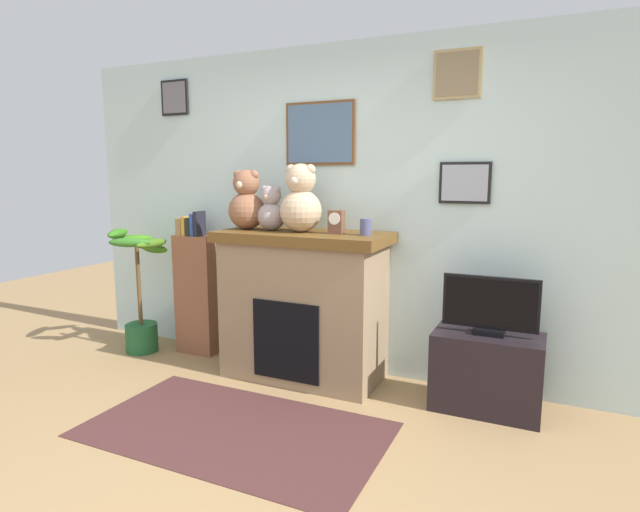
{
  "coord_description": "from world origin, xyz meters",
  "views": [
    {
      "loc": [
        1.47,
        -1.86,
        1.6
      ],
      "look_at": [
        -0.14,
        1.65,
        0.98
      ],
      "focal_mm": 28.85,
      "sensor_mm": 36.0,
      "label": 1
    }
  ],
  "objects_px": {
    "teddy_bear_grey": "(247,203)",
    "teddy_bear_cream": "(271,210)",
    "potted_plant": "(140,298)",
    "teddy_bear_brown": "(301,201)",
    "television": "(490,306)",
    "tv_stand": "(487,372)",
    "fireplace": "(304,305)",
    "candle_jar": "(366,227)",
    "bookshelf": "(196,290)",
    "mantel_clock": "(336,222)"
  },
  "relations": [
    {
      "from": "television",
      "to": "teddy_bear_grey",
      "type": "height_order",
      "value": "teddy_bear_grey"
    },
    {
      "from": "fireplace",
      "to": "television",
      "type": "height_order",
      "value": "fireplace"
    },
    {
      "from": "fireplace",
      "to": "candle_jar",
      "type": "relative_size",
      "value": 10.97
    },
    {
      "from": "teddy_bear_grey",
      "to": "teddy_bear_brown",
      "type": "distance_m",
      "value": 0.48
    },
    {
      "from": "potted_plant",
      "to": "mantel_clock",
      "type": "bearing_deg",
      "value": 2.04
    },
    {
      "from": "fireplace",
      "to": "potted_plant",
      "type": "bearing_deg",
      "value": -176.92
    },
    {
      "from": "teddy_bear_grey",
      "to": "teddy_bear_cream",
      "type": "distance_m",
      "value": 0.23
    },
    {
      "from": "mantel_clock",
      "to": "bookshelf",
      "type": "bearing_deg",
      "value": 175.29
    },
    {
      "from": "potted_plant",
      "to": "tv_stand",
      "type": "bearing_deg",
      "value": 1.59
    },
    {
      "from": "television",
      "to": "mantel_clock",
      "type": "xyz_separation_m",
      "value": [
        -1.11,
        -0.01,
        0.52
      ]
    },
    {
      "from": "teddy_bear_brown",
      "to": "mantel_clock",
      "type": "bearing_deg",
      "value": -0.12
    },
    {
      "from": "teddy_bear_grey",
      "to": "teddy_bear_cream",
      "type": "height_order",
      "value": "teddy_bear_grey"
    },
    {
      "from": "candle_jar",
      "to": "teddy_bear_grey",
      "type": "bearing_deg",
      "value": -179.97
    },
    {
      "from": "candle_jar",
      "to": "teddy_bear_cream",
      "type": "distance_m",
      "value": 0.79
    },
    {
      "from": "tv_stand",
      "to": "teddy_bear_cream",
      "type": "distance_m",
      "value": 1.97
    },
    {
      "from": "teddy_bear_cream",
      "to": "teddy_bear_brown",
      "type": "bearing_deg",
      "value": -0.05
    },
    {
      "from": "bookshelf",
      "to": "candle_jar",
      "type": "height_order",
      "value": "candle_jar"
    },
    {
      "from": "teddy_bear_brown",
      "to": "potted_plant",
      "type": "bearing_deg",
      "value": -177.56
    },
    {
      "from": "potted_plant",
      "to": "teddy_bear_cream",
      "type": "xyz_separation_m",
      "value": [
        1.34,
        0.07,
        0.83
      ]
    },
    {
      "from": "potted_plant",
      "to": "teddy_bear_brown",
      "type": "xyz_separation_m",
      "value": [
        1.6,
        0.07,
        0.9
      ]
    },
    {
      "from": "television",
      "to": "tv_stand",
      "type": "bearing_deg",
      "value": 90.0
    },
    {
      "from": "candle_jar",
      "to": "mantel_clock",
      "type": "relative_size",
      "value": 0.69
    },
    {
      "from": "bookshelf",
      "to": "television",
      "type": "distance_m",
      "value": 2.52
    },
    {
      "from": "fireplace",
      "to": "teddy_bear_grey",
      "type": "bearing_deg",
      "value": -177.88
    },
    {
      "from": "tv_stand",
      "to": "fireplace",
      "type": "bearing_deg",
      "value": 179.88
    },
    {
      "from": "teddy_bear_cream",
      "to": "teddy_bear_brown",
      "type": "relative_size",
      "value": 0.68
    },
    {
      "from": "potted_plant",
      "to": "tv_stand",
      "type": "relative_size",
      "value": 1.57
    },
    {
      "from": "bookshelf",
      "to": "potted_plant",
      "type": "height_order",
      "value": "bookshelf"
    },
    {
      "from": "candle_jar",
      "to": "teddy_bear_brown",
      "type": "distance_m",
      "value": 0.55
    },
    {
      "from": "teddy_bear_brown",
      "to": "tv_stand",
      "type": "bearing_deg",
      "value": 0.63
    },
    {
      "from": "bookshelf",
      "to": "television",
      "type": "height_order",
      "value": "bookshelf"
    },
    {
      "from": "bookshelf",
      "to": "tv_stand",
      "type": "bearing_deg",
      "value": -2.27
    },
    {
      "from": "candle_jar",
      "to": "teddy_bear_brown",
      "type": "xyz_separation_m",
      "value": [
        -0.52,
        -0.0,
        0.17
      ]
    },
    {
      "from": "tv_stand",
      "to": "teddy_bear_cream",
      "type": "bearing_deg",
      "value": -179.48
    },
    {
      "from": "fireplace",
      "to": "potted_plant",
      "type": "relative_size",
      "value": 1.18
    },
    {
      "from": "television",
      "to": "mantel_clock",
      "type": "bearing_deg",
      "value": -179.25
    },
    {
      "from": "teddy_bear_grey",
      "to": "teddy_bear_cream",
      "type": "relative_size",
      "value": 1.34
    },
    {
      "from": "fireplace",
      "to": "candle_jar",
      "type": "height_order",
      "value": "candle_jar"
    },
    {
      "from": "candle_jar",
      "to": "teddy_bear_cream",
      "type": "relative_size",
      "value": 0.34
    },
    {
      "from": "mantel_clock",
      "to": "teddy_bear_cream",
      "type": "relative_size",
      "value": 0.49
    },
    {
      "from": "bookshelf",
      "to": "teddy_bear_cream",
      "type": "xyz_separation_m",
      "value": [
        0.85,
        -0.12,
        0.74
      ]
    },
    {
      "from": "tv_stand",
      "to": "television",
      "type": "distance_m",
      "value": 0.46
    },
    {
      "from": "bookshelf",
      "to": "potted_plant",
      "type": "bearing_deg",
      "value": -159.27
    },
    {
      "from": "teddy_bear_cream",
      "to": "television",
      "type": "bearing_deg",
      "value": 0.47
    },
    {
      "from": "mantel_clock",
      "to": "teddy_bear_brown",
      "type": "height_order",
      "value": "teddy_bear_brown"
    },
    {
      "from": "teddy_bear_cream",
      "to": "candle_jar",
      "type": "bearing_deg",
      "value": 0.03
    },
    {
      "from": "fireplace",
      "to": "teddy_bear_grey",
      "type": "relative_size",
      "value": 2.8
    },
    {
      "from": "fireplace",
      "to": "mantel_clock",
      "type": "relative_size",
      "value": 7.6
    },
    {
      "from": "teddy_bear_cream",
      "to": "fireplace",
      "type": "bearing_deg",
      "value": 3.87
    },
    {
      "from": "fireplace",
      "to": "potted_plant",
      "type": "height_order",
      "value": "fireplace"
    }
  ]
}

